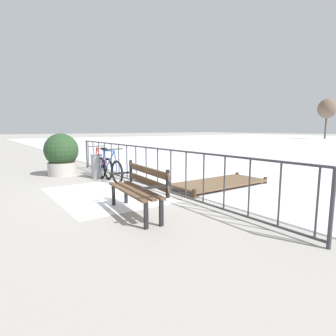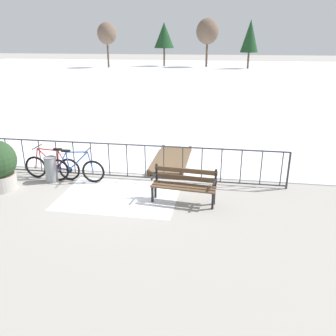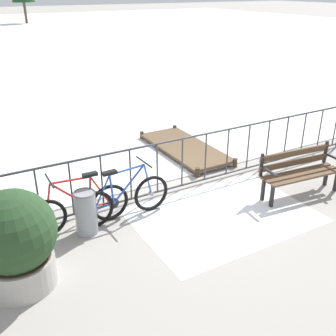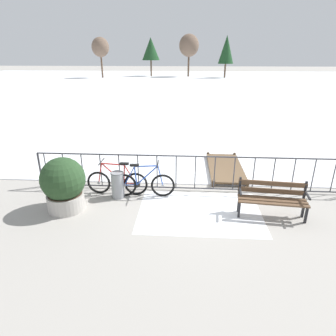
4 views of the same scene
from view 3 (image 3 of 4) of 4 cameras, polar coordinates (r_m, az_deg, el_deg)
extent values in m
plane|color=#9E9991|center=(7.78, 1.99, -3.02)|extent=(160.00, 160.00, 0.00)
cube|color=white|center=(6.98, 7.91, -6.75)|extent=(3.04, 2.16, 0.01)
cylinder|color=#38383D|center=(7.35, 2.11, 4.24)|extent=(9.00, 0.04, 0.04)
cylinder|color=#38383D|center=(7.75, 2.00, -2.49)|extent=(9.00, 0.04, 0.04)
cylinder|color=#38383D|center=(6.60, -22.72, -4.96)|extent=(0.03, 0.03, 0.97)
cylinder|color=#38383D|center=(6.66, -18.18, -3.95)|extent=(0.03, 0.03, 0.97)
cylinder|color=#38383D|center=(6.76, -13.75, -2.94)|extent=(0.03, 0.03, 0.97)
cylinder|color=#38383D|center=(6.90, -9.48, -1.94)|extent=(0.03, 0.03, 0.97)
cylinder|color=#38383D|center=(7.08, -5.41, -0.98)|extent=(0.03, 0.03, 0.97)
cylinder|color=#38383D|center=(7.29, -1.56, -0.07)|extent=(0.03, 0.03, 0.97)
cylinder|color=#38383D|center=(7.54, 2.05, 0.79)|extent=(0.03, 0.03, 0.97)
cylinder|color=#38383D|center=(7.81, 5.42, 1.58)|extent=(0.03, 0.03, 0.97)
cylinder|color=#38383D|center=(8.12, 8.55, 2.32)|extent=(0.03, 0.03, 0.97)
cylinder|color=#38383D|center=(8.44, 11.46, 2.99)|extent=(0.03, 0.03, 0.97)
cylinder|color=#38383D|center=(8.79, 14.14, 3.61)|extent=(0.03, 0.03, 0.97)
cylinder|color=#38383D|center=(9.16, 16.62, 4.17)|extent=(0.03, 0.03, 0.97)
cylinder|color=#38383D|center=(9.54, 18.90, 4.68)|extent=(0.03, 0.03, 0.97)
cylinder|color=#38383D|center=(9.94, 21.01, 5.14)|extent=(0.03, 0.03, 0.97)
cylinder|color=#38383D|center=(10.35, 22.95, 5.56)|extent=(0.03, 0.03, 0.97)
torus|color=black|center=(6.54, -10.47, -5.94)|extent=(0.66, 0.09, 0.66)
cylinder|color=gray|center=(6.54, -10.47, -5.94)|extent=(0.08, 0.06, 0.08)
torus|color=black|center=(6.93, -2.43, -3.67)|extent=(0.66, 0.09, 0.66)
cylinder|color=gray|center=(6.93, -2.43, -3.67)|extent=(0.08, 0.06, 0.08)
cylinder|color=#2D51B2|center=(6.51, -8.10, -3.07)|extent=(0.08, 0.04, 0.53)
cylinder|color=#2D51B2|center=(6.62, -5.63, -2.29)|extent=(0.61, 0.06, 0.59)
cylinder|color=#2D51B2|center=(6.49, -5.89, -0.25)|extent=(0.63, 0.06, 0.07)
cylinder|color=#2D51B2|center=(6.59, -9.12, -5.49)|extent=(0.34, 0.04, 0.05)
cylinder|color=#2D51B2|center=(6.45, -9.45, -3.50)|extent=(0.32, 0.04, 0.56)
cylinder|color=#2D51B2|center=(6.77, -2.93, -1.64)|extent=(0.16, 0.04, 0.59)
cube|color=black|center=(6.36, -8.43, -0.68)|extent=(0.24, 0.11, 0.05)
cylinder|color=black|center=(6.59, -3.47, 0.88)|extent=(0.05, 0.52, 0.03)
cylinder|color=black|center=(6.64, -7.80, -5.05)|extent=(0.18, 0.03, 0.18)
torus|color=black|center=(6.71, -8.37, -4.96)|extent=(0.66, 0.07, 0.66)
cylinder|color=gray|center=(6.71, -8.37, -4.96)|extent=(0.08, 0.06, 0.08)
torus|color=black|center=(6.49, -17.11, -7.00)|extent=(0.66, 0.07, 0.66)
cylinder|color=gray|center=(6.49, -17.11, -7.00)|extent=(0.08, 0.06, 0.08)
cylinder|color=red|center=(6.49, -11.13, -3.39)|extent=(0.08, 0.04, 0.53)
cylinder|color=red|center=(6.41, -13.81, -3.88)|extent=(0.61, 0.05, 0.59)
cylinder|color=red|center=(6.30, -13.86, -1.72)|extent=(0.63, 0.05, 0.07)
cylinder|color=red|center=(6.66, -9.73, -5.21)|extent=(0.34, 0.04, 0.05)
cylinder|color=red|center=(6.54, -9.72, -3.15)|extent=(0.32, 0.04, 0.56)
cylinder|color=red|center=(6.35, -16.89, -4.64)|extent=(0.16, 0.04, 0.59)
cube|color=black|center=(6.36, -11.17, -0.93)|extent=(0.24, 0.11, 0.05)
cylinder|color=black|center=(6.21, -16.71, -1.78)|extent=(0.04, 0.52, 0.03)
cylinder|color=black|center=(6.61, -11.11, -5.46)|extent=(0.18, 0.02, 0.18)
cube|color=brown|center=(7.86, 18.01, -0.43)|extent=(1.60, 0.26, 0.04)
cube|color=brown|center=(7.76, 18.74, -0.87)|extent=(1.60, 0.26, 0.04)
cube|color=brown|center=(7.66, 19.50, -1.32)|extent=(1.60, 0.26, 0.04)
cube|color=brown|center=(7.87, 17.69, 0.76)|extent=(1.60, 0.21, 0.12)
cube|color=brown|center=(7.80, 17.88, 2.10)|extent=(1.60, 0.21, 0.12)
cube|color=black|center=(8.28, 23.06, -1.65)|extent=(0.06, 0.06, 0.44)
cube|color=black|center=(8.44, 21.80, -0.93)|extent=(0.06, 0.06, 0.44)
cube|color=black|center=(8.34, 21.72, 2.14)|extent=(0.05, 0.05, 0.45)
cube|color=black|center=(8.20, 22.89, 1.35)|extent=(0.08, 0.40, 0.04)
cube|color=black|center=(7.31, 14.74, -3.91)|extent=(0.06, 0.06, 0.44)
cube|color=black|center=(7.49, 13.51, -3.05)|extent=(0.06, 0.06, 0.44)
cube|color=black|center=(7.38, 13.30, 0.40)|extent=(0.05, 0.05, 0.45)
cube|color=black|center=(7.21, 14.46, -0.53)|extent=(0.08, 0.40, 0.04)
cylinder|color=#ADA8A0|center=(5.72, -20.41, -13.71)|extent=(0.91, 0.91, 0.42)
cylinder|color=#38281E|center=(5.59, -20.75, -11.92)|extent=(0.84, 0.84, 0.02)
sphere|color=#264223|center=(5.37, -21.38, -8.50)|extent=(1.09, 1.09, 1.09)
cylinder|color=gray|center=(6.43, -11.71, -6.36)|extent=(0.34, 0.34, 0.72)
torus|color=#545558|center=(6.25, -11.99, -3.53)|extent=(0.35, 0.35, 0.02)
cube|color=brown|center=(9.47, 2.39, 3.01)|extent=(1.10, 2.59, 0.06)
cylinder|color=#433323|center=(8.24, 4.24, -0.64)|extent=(0.10, 0.10, 0.20)
cylinder|color=#433323|center=(8.79, 9.62, 0.74)|extent=(0.10, 0.10, 0.20)
cylinder|color=#433323|center=(10.31, -3.78, 4.71)|extent=(0.10, 0.10, 0.20)
cylinder|color=#433323|center=(10.75, 0.97, 5.62)|extent=(0.10, 0.10, 0.20)
cylinder|color=brown|center=(46.88, -19.96, 21.09)|extent=(0.25, 0.25, 3.47)
camera|label=1|loc=(10.12, 45.94, 5.21)|focal=29.08mm
camera|label=2|loc=(7.18, 89.00, 2.90)|focal=37.20mm
camera|label=4|loc=(3.80, 88.42, 2.33)|focal=31.11mm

